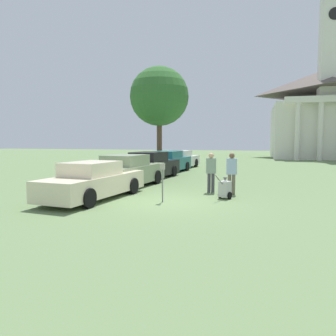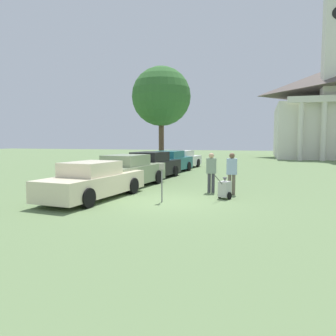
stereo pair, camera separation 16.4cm
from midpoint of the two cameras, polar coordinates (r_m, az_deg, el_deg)
The scene contains 12 objects.
ground_plane at distance 12.15m, azimuth -0.46°, elevation -5.92°, with size 120.00×120.00×0.00m, color #607A4C.
parked_car_cream at distance 13.02m, azimuth -13.16°, elevation -2.31°, with size 2.34×5.25×1.45m.
parked_car_sage at distance 16.04m, azimuth -7.41°, elevation -0.68°, with size 2.41×5.11×1.56m.
parked_car_black at distance 19.32m, azimuth -3.38°, elevation 0.29°, with size 2.41×5.25×1.58m.
parked_car_teal at distance 23.03m, azimuth -0.28°, elevation 1.00°, with size 2.43×5.03×1.50m.
parked_car_white at distance 26.27m, azimuth 1.68°, elevation 1.42°, with size 2.52×5.41×1.43m.
parking_meter at distance 11.96m, azimuth -1.37°, elevation -1.30°, with size 0.18×0.09×1.42m.
person_worker at distance 14.27m, azimuth 7.19°, elevation -0.36°, with size 0.43×0.25×1.72m.
person_supervisor at distance 13.87m, azimuth 10.70°, elevation -0.49°, with size 0.42×0.23×1.75m.
equipment_cart at distance 12.91m, azimuth 9.52°, elevation -3.60°, with size 0.58×0.98×1.00m.
church at distance 47.14m, azimuth 24.94°, elevation 8.96°, with size 11.93×15.28×24.19m.
shade_tree at distance 27.92m, azimuth -1.70°, elevation 12.32°, with size 4.91×4.91×8.36m.
Camera 1 is at (3.17, -11.51, 2.29)m, focal length 35.00 mm.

